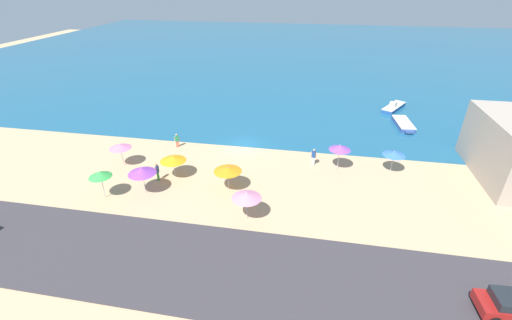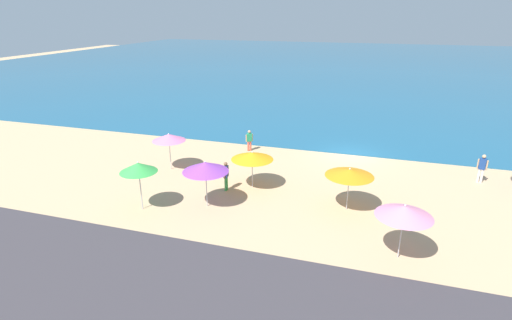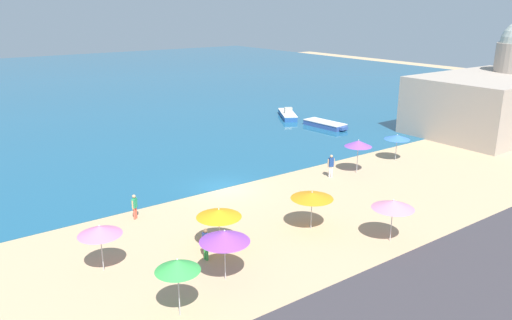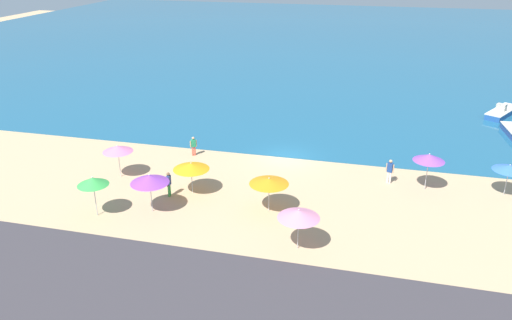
{
  "view_description": "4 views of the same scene",
  "coord_description": "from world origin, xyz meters",
  "px_view_note": "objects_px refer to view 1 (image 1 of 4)",
  "views": [
    {
      "loc": [
        7.61,
        -33.78,
        17.18
      ],
      "look_at": [
        2.42,
        -5.2,
        1.34
      ],
      "focal_mm": 24.0,
      "sensor_mm": 36.0,
      "label": 1
    },
    {
      "loc": [
        1.54,
        -28.02,
        9.79
      ],
      "look_at": [
        -5.36,
        -5.83,
        1.09
      ],
      "focal_mm": 28.0,
      "sensor_mm": 36.0,
      "label": 2
    },
    {
      "loc": [
        -17.88,
        -28.5,
        12.55
      ],
      "look_at": [
        3.24,
        0.55,
        1.41
      ],
      "focal_mm": 35.0,
      "sensor_mm": 36.0,
      "label": 3
    },
    {
      "loc": [
        6.44,
        -35.88,
        15.55
      ],
      "look_at": [
        -1.01,
        -5.88,
        2.17
      ],
      "focal_mm": 35.0,
      "sensor_mm": 36.0,
      "label": 4
    }
  ],
  "objects_px": {
    "beach_umbrella_0": "(340,148)",
    "beach_umbrella_2": "(228,169)",
    "beach_umbrella_1": "(394,153)",
    "beach_umbrella_6": "(142,171)",
    "bather_0": "(157,171)",
    "beach_umbrella_3": "(120,146)",
    "beach_umbrella_4": "(247,196)",
    "bather_1": "(314,156)",
    "bather_2": "(177,140)",
    "beach_umbrella_7": "(100,174)",
    "skiff_offshore": "(394,107)",
    "skiff_nearshore": "(403,124)",
    "beach_umbrella_5": "(173,159)"
  },
  "relations": [
    {
      "from": "beach_umbrella_1",
      "to": "beach_umbrella_5",
      "type": "height_order",
      "value": "beach_umbrella_1"
    },
    {
      "from": "beach_umbrella_7",
      "to": "skiff_offshore",
      "type": "relative_size",
      "value": 0.48
    },
    {
      "from": "beach_umbrella_7",
      "to": "skiff_nearshore",
      "type": "distance_m",
      "value": 35.72
    },
    {
      "from": "beach_umbrella_4",
      "to": "beach_umbrella_5",
      "type": "distance_m",
      "value": 9.5
    },
    {
      "from": "bather_0",
      "to": "beach_umbrella_7",
      "type": "bearing_deg",
      "value": -133.77
    },
    {
      "from": "beach_umbrella_3",
      "to": "beach_umbrella_4",
      "type": "height_order",
      "value": "beach_umbrella_4"
    },
    {
      "from": "bather_1",
      "to": "bather_2",
      "type": "distance_m",
      "value": 15.25
    },
    {
      "from": "beach_umbrella_3",
      "to": "beach_umbrella_1",
      "type": "bearing_deg",
      "value": 7.61
    },
    {
      "from": "bather_2",
      "to": "beach_umbrella_7",
      "type": "bearing_deg",
      "value": -103.21
    },
    {
      "from": "beach_umbrella_0",
      "to": "bather_2",
      "type": "height_order",
      "value": "beach_umbrella_0"
    },
    {
      "from": "beach_umbrella_6",
      "to": "beach_umbrella_2",
      "type": "bearing_deg",
      "value": 14.4
    },
    {
      "from": "beach_umbrella_5",
      "to": "beach_umbrella_7",
      "type": "bearing_deg",
      "value": -137.28
    },
    {
      "from": "beach_umbrella_7",
      "to": "bather_1",
      "type": "xyz_separation_m",
      "value": [
        17.65,
        9.1,
        -1.34
      ]
    },
    {
      "from": "beach_umbrella_0",
      "to": "beach_umbrella_2",
      "type": "relative_size",
      "value": 1.08
    },
    {
      "from": "beach_umbrella_2",
      "to": "bather_0",
      "type": "bearing_deg",
      "value": 176.96
    },
    {
      "from": "beach_umbrella_7",
      "to": "skiff_offshore",
      "type": "bearing_deg",
      "value": 43.91
    },
    {
      "from": "beach_umbrella_0",
      "to": "beach_umbrella_7",
      "type": "relative_size",
      "value": 1.01
    },
    {
      "from": "beach_umbrella_1",
      "to": "skiff_nearshore",
      "type": "relative_size",
      "value": 0.43
    },
    {
      "from": "beach_umbrella_2",
      "to": "skiff_offshore",
      "type": "distance_m",
      "value": 30.39
    },
    {
      "from": "beach_umbrella_4",
      "to": "skiff_nearshore",
      "type": "relative_size",
      "value": 0.47
    },
    {
      "from": "beach_umbrella_4",
      "to": "bather_2",
      "type": "xyz_separation_m",
      "value": [
        -10.29,
        11.19,
        -1.3
      ]
    },
    {
      "from": "bather_1",
      "to": "beach_umbrella_1",
      "type": "bearing_deg",
      "value": -0.19
    },
    {
      "from": "beach_umbrella_0",
      "to": "beach_umbrella_1",
      "type": "xyz_separation_m",
      "value": [
        5.14,
        0.38,
        -0.36
      ]
    },
    {
      "from": "beach_umbrella_2",
      "to": "bather_2",
      "type": "xyz_separation_m",
      "value": [
        -7.8,
        7.39,
        -1.19
      ]
    },
    {
      "from": "beach_umbrella_5",
      "to": "skiff_nearshore",
      "type": "xyz_separation_m",
      "value": [
        23.96,
        16.9,
        -1.63
      ]
    },
    {
      "from": "beach_umbrella_2",
      "to": "beach_umbrella_5",
      "type": "relative_size",
      "value": 1.02
    },
    {
      "from": "beach_umbrella_1",
      "to": "bather_1",
      "type": "xyz_separation_m",
      "value": [
        -7.58,
        0.02,
        -1.0
      ]
    },
    {
      "from": "bather_2",
      "to": "skiff_offshore",
      "type": "xyz_separation_m",
      "value": [
        26.01,
        16.88,
        -0.49
      ]
    },
    {
      "from": "beach_umbrella_0",
      "to": "bather_0",
      "type": "bearing_deg",
      "value": -162.79
    },
    {
      "from": "beach_umbrella_0",
      "to": "bather_1",
      "type": "height_order",
      "value": "beach_umbrella_0"
    },
    {
      "from": "bather_0",
      "to": "skiff_nearshore",
      "type": "bearing_deg",
      "value": 35.03
    },
    {
      "from": "bather_0",
      "to": "bather_2",
      "type": "height_order",
      "value": "bather_0"
    },
    {
      "from": "bather_0",
      "to": "beach_umbrella_6",
      "type": "bearing_deg",
      "value": -96.13
    },
    {
      "from": "beach_umbrella_0",
      "to": "beach_umbrella_6",
      "type": "relative_size",
      "value": 1.04
    },
    {
      "from": "beach_umbrella_7",
      "to": "bather_1",
      "type": "relative_size",
      "value": 1.48
    },
    {
      "from": "beach_umbrella_6",
      "to": "bather_1",
      "type": "bearing_deg",
      "value": 28.21
    },
    {
      "from": "beach_umbrella_1",
      "to": "beach_umbrella_3",
      "type": "xyz_separation_m",
      "value": [
        -26.55,
        -3.55,
        0.16
      ]
    },
    {
      "from": "bather_2",
      "to": "beach_umbrella_3",
      "type": "bearing_deg",
      "value": -127.14
    },
    {
      "from": "beach_umbrella_1",
      "to": "skiff_offshore",
      "type": "height_order",
      "value": "beach_umbrella_1"
    },
    {
      "from": "beach_umbrella_3",
      "to": "bather_0",
      "type": "height_order",
      "value": "beach_umbrella_3"
    },
    {
      "from": "beach_umbrella_2",
      "to": "bather_0",
      "type": "height_order",
      "value": "beach_umbrella_2"
    },
    {
      "from": "beach_umbrella_0",
      "to": "beach_umbrella_7",
      "type": "distance_m",
      "value": 21.88
    },
    {
      "from": "beach_umbrella_6",
      "to": "skiff_nearshore",
      "type": "distance_m",
      "value": 32.44
    },
    {
      "from": "beach_umbrella_1",
      "to": "beach_umbrella_6",
      "type": "height_order",
      "value": "beach_umbrella_6"
    },
    {
      "from": "beach_umbrella_4",
      "to": "beach_umbrella_7",
      "type": "relative_size",
      "value": 0.93
    },
    {
      "from": "beach_umbrella_2",
      "to": "skiff_offshore",
      "type": "height_order",
      "value": "beach_umbrella_2"
    },
    {
      "from": "skiff_offshore",
      "to": "bather_2",
      "type": "bearing_deg",
      "value": -147.01
    },
    {
      "from": "beach_umbrella_3",
      "to": "skiff_offshore",
      "type": "relative_size",
      "value": 0.45
    },
    {
      "from": "beach_umbrella_5",
      "to": "skiff_nearshore",
      "type": "distance_m",
      "value": 29.37
    },
    {
      "from": "beach_umbrella_3",
      "to": "bather_2",
      "type": "distance_m",
      "value": 6.42
    }
  ]
}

